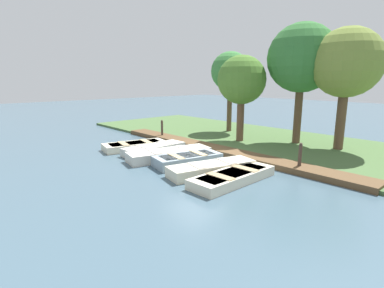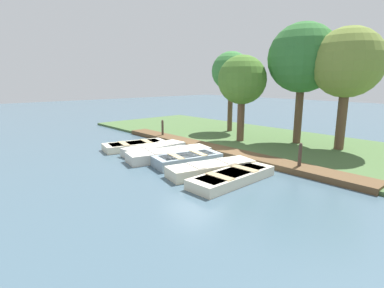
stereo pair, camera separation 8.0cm
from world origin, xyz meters
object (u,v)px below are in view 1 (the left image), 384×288
rowboat_0 (135,146)px  park_tree_center (302,59)px  rowboat_1 (154,149)px  park_tree_far_left (230,72)px  rowboat_3 (188,159)px  mooring_post_far (300,157)px  park_tree_left (242,81)px  rowboat_2 (169,154)px  rowboat_4 (212,168)px  mooring_post_near (162,129)px  park_tree_right (347,64)px  rowboat_5 (233,177)px

rowboat_0 → park_tree_center: bearing=156.7°
rowboat_1 → park_tree_far_left: 7.62m
rowboat_3 → mooring_post_far: bearing=137.2°
park_tree_left → rowboat_3: bearing=14.6°
rowboat_3 → rowboat_2: bearing=-77.3°
rowboat_4 → park_tree_far_left: 9.33m
rowboat_3 → park_tree_left: size_ratio=0.63×
mooring_post_near → park_tree_far_left: 5.53m
park_tree_far_left → park_tree_left: bearing=51.6°
rowboat_4 → mooring_post_near: (-2.58, -6.46, 0.34)m
rowboat_2 → mooring_post_near: (-2.46, -3.82, 0.33)m
rowboat_4 → park_tree_right: (-6.86, 1.60, 3.81)m
rowboat_2 → park_tree_right: bearing=161.4°
rowboat_1 → rowboat_3: bearing=85.4°
rowboat_3 → rowboat_4: rowboat_3 is taller
park_tree_left → rowboat_2: bearing=1.3°
park_tree_center → rowboat_4: bearing=3.9°
rowboat_1 → rowboat_5: 5.06m
park_tree_far_left → park_tree_left: park_tree_far_left is taller
rowboat_3 → park_tree_center: (-6.55, 1.03, 4.11)m
mooring_post_far → rowboat_1: bearing=-68.7°
rowboat_1 → park_tree_right: 9.43m
park_tree_center → park_tree_right: bearing=94.8°
rowboat_1 → park_tree_left: size_ratio=0.66×
mooring_post_near → park_tree_left: (-2.37, 3.72, 2.72)m
rowboat_2 → park_tree_far_left: 8.06m
rowboat_0 → rowboat_3: (-0.10, 3.76, 0.04)m
mooring_post_far → park_tree_center: 6.08m
mooring_post_near → park_tree_center: (-4.11, 6.01, 3.77)m
rowboat_2 → rowboat_1: bearing=-82.9°
park_tree_left → park_tree_center: 3.06m
mooring_post_far → rowboat_5: bearing=-18.2°
rowboat_1 → park_tree_center: bearing=149.8°
rowboat_1 → park_tree_far_left: park_tree_far_left is taller
mooring_post_near → mooring_post_far: 8.42m
park_tree_right → park_tree_left: bearing=-66.3°
rowboat_4 → rowboat_5: (0.12, 1.08, -0.03)m
park_tree_right → rowboat_4: bearing=-13.2°
rowboat_1 → rowboat_4: size_ratio=0.89×
park_tree_far_left → rowboat_1: bearing=10.4°
rowboat_3 → park_tree_left: bearing=-153.5°
rowboat_2 → mooring_post_far: mooring_post_far is taller
rowboat_0 → park_tree_center: 9.19m
rowboat_4 → rowboat_3: bearing=-81.7°
park_tree_far_left → mooring_post_far: bearing=58.9°
mooring_post_near → mooring_post_far: same height
park_tree_left → mooring_post_far: bearing=63.3°
rowboat_4 → park_tree_left: size_ratio=0.75×
mooring_post_near → park_tree_far_left: size_ratio=0.22×
park_tree_center → mooring_post_near: bearing=-55.6°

